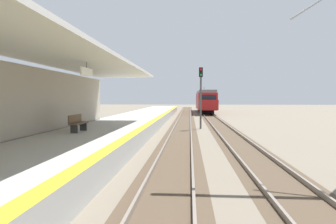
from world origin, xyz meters
TOP-DOWN VIEW (x-y plane):
  - station_platform at (-2.50, 16.00)m, footprint 5.00×80.00m
  - station_building_with_canopy at (-4.30, 9.68)m, footprint 4.85×24.00m
  - track_pair_nearest_platform at (1.90, 20.00)m, footprint 2.34×120.00m
  - track_pair_middle at (5.30, 20.00)m, footprint 2.34×120.00m
  - approaching_train at (5.30, 50.62)m, footprint 2.93×19.60m
  - rail_signal_post at (3.45, 23.24)m, footprint 0.32×0.34m
  - platform_bench at (-3.20, 13.01)m, footprint 0.45×1.60m

SIDE VIEW (x-z plane):
  - track_pair_nearest_platform at x=1.90m, z-range -0.03..0.13m
  - track_pair_middle at x=5.30m, z-range -0.03..0.13m
  - station_platform at x=-2.50m, z-range 0.00..0.90m
  - platform_bench at x=-3.20m, z-range 0.93..1.81m
  - approaching_train at x=5.30m, z-range -0.20..4.56m
  - station_building_with_canopy at x=-4.30m, z-range 0.44..4.87m
  - rail_signal_post at x=3.45m, z-range 0.59..5.79m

